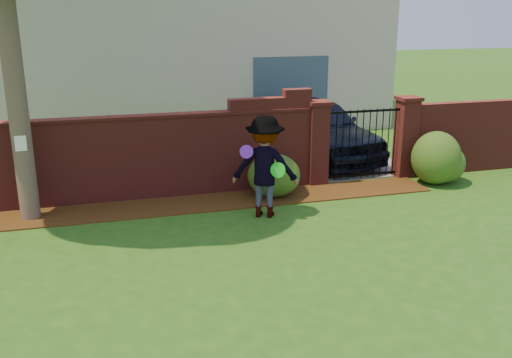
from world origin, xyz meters
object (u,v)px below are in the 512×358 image
object	(u,v)px
man	(264,167)
frisbee_green	(278,170)
car	(320,129)
frisbee_purple	(246,152)

from	to	relation	value
man	frisbee_green	size ratio (longest dim) A/B	6.70
car	frisbee_purple	distance (m)	4.82
frisbee_green	frisbee_purple	bearing A→B (deg)	161.58
car	frisbee_green	size ratio (longest dim) A/B	16.23
car	man	distance (m)	4.48
frisbee_purple	man	bearing A→B (deg)	16.54
frisbee_purple	frisbee_green	size ratio (longest dim) A/B	0.86
man	frisbee_purple	bearing A→B (deg)	39.73
frisbee_purple	frisbee_green	bearing A→B (deg)	-18.42
frisbee_purple	frisbee_green	distance (m)	0.67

